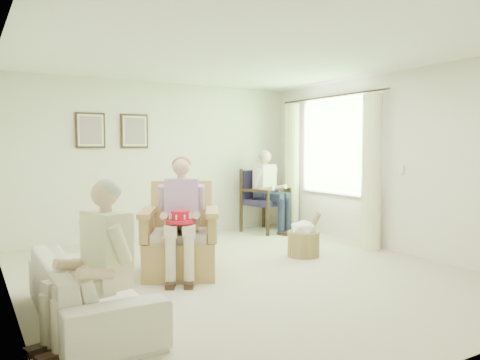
{
  "coord_description": "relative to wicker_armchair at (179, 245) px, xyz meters",
  "views": [
    {
      "loc": [
        -2.86,
        -4.73,
        1.52
      ],
      "look_at": [
        0.54,
        1.01,
        1.05
      ],
      "focal_mm": 35.0,
      "sensor_mm": 36.0,
      "label": 1
    }
  ],
  "objects": [
    {
      "name": "framed_print_left",
      "position": [
        -0.47,
        2.33,
        1.43
      ],
      "size": [
        0.45,
        0.05,
        0.55
      ],
      "color": "#382114",
      "rests_on": "back_wall"
    },
    {
      "name": "red_hat",
      "position": [
        -0.12,
        -0.32,
        0.38
      ],
      "size": [
        0.31,
        0.31,
        0.14
      ],
      "color": "red",
      "rests_on": "person_wicker"
    },
    {
      "name": "curtain_left",
      "position": [
        3.01,
        -0.17,
        0.8
      ],
      "size": [
        0.34,
        0.34,
        2.3
      ],
      "primitive_type": "cylinder",
      "color": "#F2EABD",
      "rests_on": "ground"
    },
    {
      "name": "wood_armchair",
      "position": [
        2.49,
        1.96,
        0.25
      ],
      "size": [
        0.71,
        0.67,
        1.1
      ],
      "rotation": [
        0.0,
        0.0,
        0.31
      ],
      "color": "black",
      "rests_on": "ground"
    },
    {
      "name": "window",
      "position": [
        3.14,
        0.81,
        1.24
      ],
      "size": [
        0.13,
        2.5,
        1.63
      ],
      "color": "#2D6B23",
      "rests_on": "right_wall"
    },
    {
      "name": "person_wicker",
      "position": [
        0.0,
        -0.14,
        0.46
      ],
      "size": [
        0.4,
        0.62,
        1.38
      ],
      "rotation": [
        0.0,
        0.0,
        -0.47
      ],
      "color": "beige",
      "rests_on": "ground"
    },
    {
      "name": "left_wall",
      "position": [
        -1.82,
        -0.39,
        0.95
      ],
      "size": [
        0.04,
        5.5,
        2.6
      ],
      "primitive_type": "cube",
      "color": "silver",
      "rests_on": "ground"
    },
    {
      "name": "ceiling",
      "position": [
        0.68,
        -0.39,
        2.25
      ],
      "size": [
        5.0,
        5.5,
        0.02
      ],
      "primitive_type": "cube",
      "color": "white",
      "rests_on": "back_wall"
    },
    {
      "name": "wicker_armchair",
      "position": [
        0.0,
        0.0,
        0.0
      ],
      "size": [
        0.86,
        0.85,
        1.1
      ],
      "rotation": [
        0.0,
        0.0,
        -0.47
      ],
      "color": "#A3774D",
      "rests_on": "ground"
    },
    {
      "name": "person_sofa",
      "position": [
        -1.27,
        -1.5,
        0.35
      ],
      "size": [
        0.42,
        0.63,
        1.24
      ],
      "rotation": [
        0.0,
        0.0,
        -1.32
      ],
      "color": "beige",
      "rests_on": "ground"
    },
    {
      "name": "person_dark",
      "position": [
        2.49,
        1.78,
        0.51
      ],
      "size": [
        0.4,
        0.63,
        1.44
      ],
      "rotation": [
        0.0,
        0.0,
        0.31
      ],
      "color": "#181D36",
      "rests_on": "ground"
    },
    {
      "name": "curtain_right",
      "position": [
        3.01,
        1.79,
        0.8
      ],
      "size": [
        0.34,
        0.34,
        2.3
      ],
      "primitive_type": "cylinder",
      "color": "#F2EABD",
      "rests_on": "ground"
    },
    {
      "name": "back_wall",
      "position": [
        0.68,
        2.36,
        0.95
      ],
      "size": [
        5.0,
        0.04,
        2.6
      ],
      "primitive_type": "cube",
      "color": "silver",
      "rests_on": "ground"
    },
    {
      "name": "floor",
      "position": [
        0.68,
        -0.39,
        -0.35
      ],
      "size": [
        5.5,
        5.5,
        0.0
      ],
      "primitive_type": "plane",
      "color": "beige",
      "rests_on": "ground"
    },
    {
      "name": "right_wall",
      "position": [
        3.18,
        -0.39,
        0.95
      ],
      "size": [
        0.04,
        5.5,
        2.6
      ],
      "primitive_type": "cube",
      "color": "silver",
      "rests_on": "ground"
    },
    {
      "name": "hatbox",
      "position": [
        1.86,
        -0.03,
        -0.09
      ],
      "size": [
        0.49,
        0.49,
        0.65
      ],
      "color": "tan",
      "rests_on": "ground"
    },
    {
      "name": "front_wall",
      "position": [
        0.68,
        -3.14,
        0.95
      ],
      "size": [
        5.0,
        0.04,
        2.6
      ],
      "primitive_type": "cube",
      "color": "silver",
      "rests_on": "ground"
    },
    {
      "name": "sofa",
      "position": [
        -1.27,
        -0.99,
        -0.06
      ],
      "size": [
        1.95,
        0.76,
        0.57
      ],
      "primitive_type": "imported",
      "rotation": [
        0.0,
        0.0,
        1.57
      ],
      "color": "silver",
      "rests_on": "ground"
    },
    {
      "name": "framed_print_right",
      "position": [
        0.23,
        2.33,
        1.43
      ],
      "size": [
        0.45,
        0.05,
        0.55
      ],
      "color": "#382114",
      "rests_on": "back_wall"
    }
  ]
}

